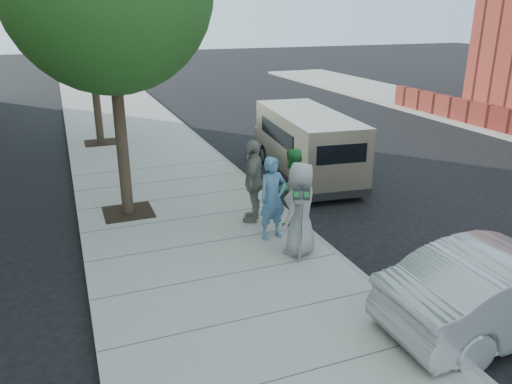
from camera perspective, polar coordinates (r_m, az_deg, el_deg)
ground at (r=11.27m, az=-0.94°, el=-5.71°), size 120.00×120.00×0.00m
sidewalk at (r=10.97m, az=-5.88°, el=-6.15°), size 5.00×60.00×0.15m
curb_face at (r=11.77m, az=5.66°, el=-4.26°), size 0.12×60.00×0.16m
tree_far at (r=19.58m, az=-18.63°, el=18.96°), size 3.92×3.80×6.49m
parking_meter at (r=9.67m, az=5.17°, el=-1.89°), size 0.34×0.24×1.58m
van at (r=15.43m, az=5.72°, el=5.56°), size 2.39×5.65×2.04m
sedan at (r=9.05m, az=27.12°, el=-9.77°), size 4.40×1.55×1.45m
person_officer at (r=10.79m, az=1.92°, el=-0.73°), size 0.75×0.56×1.84m
person_green_shirt at (r=11.55m, az=4.11°, el=0.58°), size 1.09×0.99×1.82m
person_gray_shirt at (r=10.11m, az=5.09°, el=-1.94°), size 1.13×1.06×1.95m
person_striped_polo at (r=11.69m, az=-0.27°, el=1.28°), size 1.00×1.24×1.98m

